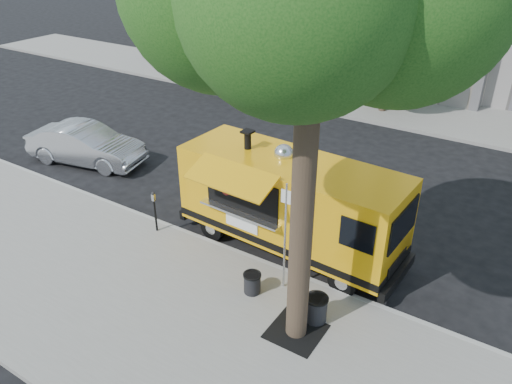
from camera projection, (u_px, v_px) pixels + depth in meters
ground at (264, 243)px, 14.84m from camera, size 120.00×120.00×0.00m
sidewalk at (176, 322)px, 11.86m from camera, size 60.00×6.00×0.15m
curb at (247, 257)px, 14.12m from camera, size 60.00×0.14×0.16m
far_sidewalk at (407, 111)px, 24.76m from camera, size 60.00×5.00×0.15m
tree_well at (296, 331)px, 11.48m from camera, size 1.20×1.20×0.02m
far_tree_a at (227, 17)px, 26.80m from camera, size 3.42×3.42×5.36m
far_tree_b at (392, 34)px, 22.83m from camera, size 3.60×3.60×5.50m
sign_post at (285, 231)px, 12.08m from camera, size 0.28×0.06×3.00m
parking_meter at (154, 207)px, 14.79m from camera, size 0.11×0.11×1.33m
food_truck at (289, 202)px, 13.89m from camera, size 6.82×3.27×3.31m
sedan at (86, 145)px, 19.36m from camera, size 4.87×2.54×1.53m
trash_bin_left at (316, 308)px, 11.65m from camera, size 0.56×0.56×0.67m
trash_bin_right at (252, 282)px, 12.56m from camera, size 0.46×0.46×0.56m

